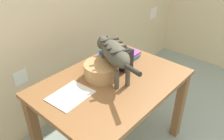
# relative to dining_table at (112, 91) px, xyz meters

# --- Properties ---
(dining_table) EXTENTS (1.15, 0.82, 0.74)m
(dining_table) POSITION_rel_dining_table_xyz_m (0.00, 0.00, 0.00)
(dining_table) COLOR brown
(dining_table) RESTS_ON ground_plane
(cat) EXTENTS (0.34, 0.62, 0.29)m
(cat) POSITION_rel_dining_table_xyz_m (0.07, 0.04, 0.30)
(cat) COLOR #4E4A3D
(cat) RESTS_ON dining_table
(saucer_bowl) EXTENTS (0.21, 0.21, 0.04)m
(saucer_bowl) POSITION_rel_dining_table_xyz_m (0.16, 0.23, 0.11)
(saucer_bowl) COLOR blue
(saucer_bowl) RESTS_ON dining_table
(coffee_mug) EXTENTS (0.13, 0.09, 0.08)m
(coffee_mug) POSITION_rel_dining_table_xyz_m (0.16, 0.23, 0.17)
(coffee_mug) COLOR #3681C1
(coffee_mug) RESTS_ON saucer_bowl
(magazine) EXTENTS (0.31, 0.25, 0.01)m
(magazine) POSITION_rel_dining_table_xyz_m (-0.33, 0.10, 0.10)
(magazine) COLOR silver
(magazine) RESTS_ON dining_table
(book_stack) EXTENTS (0.18, 0.13, 0.06)m
(book_stack) POSITION_rel_dining_table_xyz_m (0.38, 0.12, 0.12)
(book_stack) COLOR #3782C2
(book_stack) RESTS_ON dining_table
(wicker_basket) EXTENTS (0.27, 0.27, 0.12)m
(wicker_basket) POSITION_rel_dining_table_xyz_m (-0.01, 0.10, 0.16)
(wicker_basket) COLOR tan
(wicker_basket) RESTS_ON dining_table
(toaster) EXTENTS (0.12, 0.20, 0.18)m
(toaster) POSITION_rel_dining_table_xyz_m (0.21, 0.10, 0.18)
(toaster) COLOR black
(toaster) RESTS_ON dining_table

